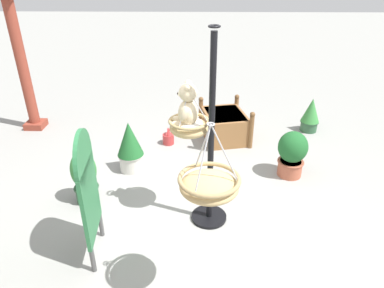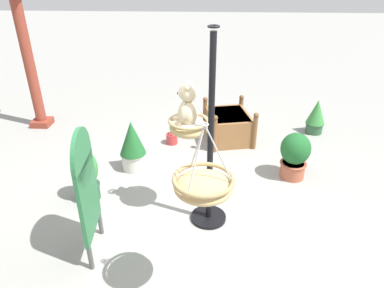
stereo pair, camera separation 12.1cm
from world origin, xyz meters
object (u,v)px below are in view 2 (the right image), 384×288
object	(u,v)px
teddy_bear	(187,108)
wooden_planter_box	(228,125)
display_pole_central	(210,170)
potted_plant_fern_front	(295,155)
potted_plant_bushy_green	(86,175)
potted_plant_conical_shrub	(316,117)
greenhouse_pillar_far_back	(29,64)
hanging_basket_with_teddy	(189,126)
display_sign_board	(86,184)
potted_plant_broad_leaf	(132,145)
hanging_basket_left_high	(203,185)
watering_can	(172,138)

from	to	relation	value
teddy_bear	wooden_planter_box	world-z (taller)	teddy_bear
display_pole_central	potted_plant_fern_front	size ratio (longest dim) A/B	3.27
potted_plant_bushy_green	potted_plant_conical_shrub	xyz separation A→B (m)	(2.27, -3.58, -0.05)
greenhouse_pillar_far_back	hanging_basket_with_teddy	bearing A→B (deg)	-129.06
potted_plant_bushy_green	greenhouse_pillar_far_back	bearing A→B (deg)	36.22
hanging_basket_with_teddy	display_sign_board	size ratio (longest dim) A/B	0.37
hanging_basket_with_teddy	greenhouse_pillar_far_back	world-z (taller)	greenhouse_pillar_far_back
greenhouse_pillar_far_back	potted_plant_conical_shrub	xyz separation A→B (m)	(-0.04, -5.27, -0.89)
teddy_bear	potted_plant_bushy_green	bearing A→B (deg)	82.32
potted_plant_fern_front	teddy_bear	bearing A→B (deg)	120.32
potted_plant_fern_front	potted_plant_broad_leaf	distance (m)	2.41
teddy_bear	potted_plant_fern_front	xyz separation A→B (m)	(0.88, -1.51, -1.05)
hanging_basket_with_teddy	hanging_basket_left_high	size ratio (longest dim) A/B	0.88
hanging_basket_left_high	potted_plant_bushy_green	world-z (taller)	hanging_basket_left_high
teddy_bear	greenhouse_pillar_far_back	size ratio (longest dim) A/B	0.21
display_sign_board	watering_can	distance (m)	2.79
wooden_planter_box	potted_plant_conical_shrub	xyz separation A→B (m)	(0.36, -1.63, 0.06)
display_pole_central	potted_plant_bushy_green	bearing A→B (deg)	78.45
potted_plant_bushy_green	potted_plant_broad_leaf	size ratio (longest dim) A/B	0.93
teddy_bear	potted_plant_conical_shrub	xyz separation A→B (m)	(2.45, -2.23, -1.11)
display_pole_central	potted_plant_fern_front	bearing A→B (deg)	-50.11
potted_plant_fern_front	potted_plant_conical_shrub	xyz separation A→B (m)	(1.57, -0.72, -0.05)
display_sign_board	teddy_bear	bearing A→B (deg)	-52.12
potted_plant_bushy_green	potted_plant_fern_front	bearing A→B (deg)	-76.24
display_pole_central	potted_plant_conical_shrub	xyz separation A→B (m)	(2.60, -1.95, -0.39)
hanging_basket_with_teddy	display_sign_board	bearing A→B (deg)	127.19
hanging_basket_with_teddy	potted_plant_broad_leaf	xyz separation A→B (m)	(0.99, 0.92, -0.80)
teddy_bear	hanging_basket_left_high	bearing A→B (deg)	-170.39
hanging_basket_left_high	greenhouse_pillar_far_back	xyz separation A→B (m)	(3.80, 3.26, -0.09)
display_pole_central	watering_can	distance (m)	2.22
hanging_basket_left_high	watering_can	distance (m)	3.46
potted_plant_fern_front	hanging_basket_with_teddy	bearing A→B (deg)	120.73
potted_plant_fern_front	display_sign_board	size ratio (longest dim) A/B	0.48
wooden_planter_box	potted_plant_bushy_green	bearing A→B (deg)	134.42
greenhouse_pillar_far_back	hanging_basket_left_high	bearing A→B (deg)	-139.36
hanging_basket_left_high	potted_plant_fern_front	world-z (taller)	hanging_basket_left_high
potted_plant_bushy_green	watering_can	size ratio (longest dim) A/B	2.11
hanging_basket_with_teddy	hanging_basket_left_high	bearing A→B (deg)	-171.42
potted_plant_fern_front	watering_can	size ratio (longest dim) A/B	2.04
hanging_basket_with_teddy	hanging_basket_left_high	xyz separation A→B (m)	(-1.31, -0.20, 0.10)
teddy_bear	wooden_planter_box	size ratio (longest dim) A/B	0.49
display_pole_central	hanging_basket_left_high	distance (m)	1.31
display_pole_central	potted_plant_broad_leaf	size ratio (longest dim) A/B	2.93
hanging_basket_with_teddy	potted_plant_broad_leaf	size ratio (longest dim) A/B	0.69
greenhouse_pillar_far_back	display_sign_board	bearing A→B (deg)	-147.37
greenhouse_pillar_far_back	wooden_planter_box	bearing A→B (deg)	-96.17
potted_plant_fern_front	watering_can	xyz separation A→B (m)	(0.99, 1.91, -0.27)
potted_plant_broad_leaf	potted_plant_conical_shrub	bearing A→B (deg)	-64.91
teddy_bear	watering_can	size ratio (longest dim) A/B	1.50
display_pole_central	display_sign_board	size ratio (longest dim) A/B	1.56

